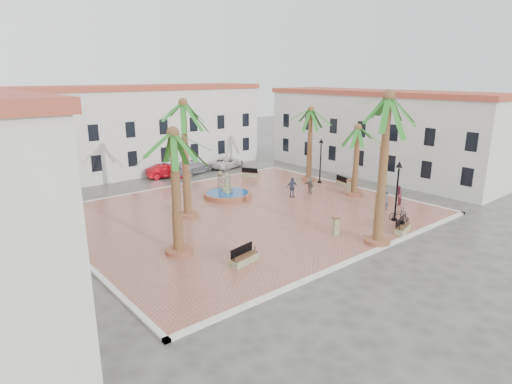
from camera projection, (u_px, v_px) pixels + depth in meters
ground at (246, 214)px, 33.75m from camera, size 120.00×120.00×0.00m
plaza at (246, 213)px, 33.73m from camera, size 26.00×22.00×0.15m
kerb_n at (176, 186)px, 41.86m from camera, size 26.30×0.30×0.16m
kerb_s at (361, 257)px, 25.59m from camera, size 26.30×0.30×0.16m
kerb_e at (350, 186)px, 41.77m from camera, size 0.30×22.30×0.16m
kerb_w at (78, 256)px, 25.69m from camera, size 0.30×22.30×0.16m
building_north at (133, 129)px, 47.27m from camera, size 30.40×7.40×9.50m
building_east at (378, 133)px, 46.39m from camera, size 7.40×26.40×9.00m
fountain at (228, 194)px, 37.80m from camera, size 4.22×4.22×2.18m
palm_nw at (183, 115)px, 30.76m from camera, size 5.08×5.08×8.86m
palm_sw at (174, 148)px, 24.33m from camera, size 5.39×5.39×7.66m
palm_s at (387, 112)px, 25.35m from camera, size 5.36×5.36×9.62m
palm_e at (358, 136)px, 37.18m from camera, size 4.83×4.83×6.36m
palm_ne at (311, 118)px, 42.25m from camera, size 4.77×4.77×7.48m
bench_s at (244, 259)px, 24.47m from camera, size 2.01×0.94×1.02m
bench_se at (403, 228)px, 29.34m from camera, size 1.98×1.06×1.00m
bench_e at (343, 183)px, 41.55m from camera, size 1.02×1.93×0.97m
bench_ne at (250, 174)px, 45.30m from camera, size 1.47×1.87×0.98m
lamppost_s at (398, 181)px, 30.92m from camera, size 0.49×0.49×4.48m
lamppost_e at (321, 153)px, 42.01m from camera, size 0.48×0.48×4.43m
bollard_se at (336, 225)px, 28.80m from camera, size 0.54×0.54×1.24m
bollard_n at (189, 180)px, 40.80m from camera, size 0.56×0.56×1.41m
bollard_e at (349, 187)px, 38.52m from camera, size 0.54×0.54×1.34m
litter_bin at (402, 226)px, 29.63m from camera, size 0.34×0.34×0.65m
cyclist_a at (386, 200)px, 33.87m from camera, size 0.70×0.55×1.70m
bicycle_a at (398, 213)px, 32.00m from camera, size 1.69×0.98×0.84m
cyclist_b at (398, 195)px, 35.29m from camera, size 0.92×0.79×1.65m
bicycle_b at (402, 220)px, 30.44m from camera, size 1.60×0.55×0.94m
pedestrian_fountain_a at (220, 181)px, 39.82m from camera, size 1.07×1.00×1.84m
pedestrian_fountain_b at (292, 187)px, 37.60m from camera, size 1.12×0.70×1.77m
pedestrian_north at (177, 187)px, 37.81m from camera, size 0.65×1.08×1.63m
pedestrian_east at (310, 185)px, 38.66m from camera, size 0.81×1.56×1.61m
car_black at (56, 189)px, 38.34m from camera, size 4.56×3.28×1.44m
car_red at (167, 171)px, 45.42m from camera, size 4.63×2.50×1.45m
car_silver at (193, 167)px, 47.29m from camera, size 5.64×3.59×1.52m
car_white at (227, 163)px, 50.09m from camera, size 4.95×3.22×1.27m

